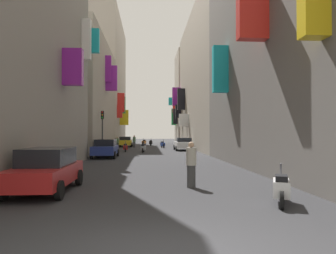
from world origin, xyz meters
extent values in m
plane|color=#2D2D30|center=(0.00, 30.00, 0.00)|extent=(140.00, 140.00, 0.00)
cube|color=purple|center=(-4.48, 12.40, 5.59)|extent=(1.05, 0.58, 1.99)
cube|color=gray|center=(-8.00, 17.98, 6.44)|extent=(6.00, 3.06, 12.89)
cube|color=white|center=(-4.70, 17.31, 8.54)|extent=(0.60, 0.43, 2.85)
cube|color=#19B2BF|center=(-4.49, 18.40, 8.76)|extent=(1.02, 0.36, 1.78)
cube|color=#9E9384|center=(-8.00, 30.85, 6.08)|extent=(6.00, 18.48, 12.16)
cube|color=purple|center=(-4.69, 29.40, 8.90)|extent=(0.62, 0.46, 2.83)
cube|color=purple|center=(-4.38, 29.68, 7.94)|extent=(1.24, 0.58, 2.70)
cube|color=#B2A899|center=(-8.00, 50.04, 10.55)|extent=(6.00, 19.91, 21.10)
cube|color=green|center=(-4.45, 43.96, 6.24)|extent=(1.11, 0.43, 2.51)
cube|color=red|center=(-4.61, 42.46, 5.19)|extent=(0.77, 0.60, 1.88)
cube|color=red|center=(-4.48, 43.02, 6.55)|extent=(1.05, 0.48, 2.87)
cube|color=yellow|center=(-4.31, 47.08, 4.50)|extent=(1.39, 0.63, 2.44)
cube|color=slate|center=(8.00, 11.33, 8.33)|extent=(6.00, 22.66, 16.67)
cube|color=red|center=(4.33, 8.99, 7.71)|extent=(1.35, 0.61, 2.90)
cube|color=#19B2BF|center=(4.49, 16.21, 6.35)|extent=(1.02, 0.56, 3.16)
cube|color=#9E9384|center=(8.00, 35.61, 8.66)|extent=(6.00, 25.91, 17.31)
cube|color=black|center=(4.44, 41.60, 6.98)|extent=(1.11, 0.52, 3.15)
cube|color=white|center=(4.37, 37.32, 3.72)|extent=(1.27, 0.39, 1.68)
cube|color=purple|center=(4.31, 47.88, 8.06)|extent=(1.38, 0.63, 3.00)
cube|color=black|center=(4.52, 46.89, 5.54)|extent=(0.97, 0.43, 2.15)
cube|color=#9E9384|center=(8.00, 55.45, 8.61)|extent=(6.00, 9.09, 17.22)
cube|color=green|center=(4.58, 57.22, 5.14)|extent=(0.84, 0.62, 3.19)
cube|color=red|center=(4.67, 56.30, 6.67)|extent=(0.66, 0.36, 1.71)
cube|color=yellow|center=(4.62, 51.63, 7.78)|extent=(0.75, 0.38, 1.41)
cube|color=black|center=(4.59, 53.44, 5.04)|extent=(0.82, 0.35, 2.81)
cube|color=#19B2BF|center=(4.32, 57.95, 8.24)|extent=(1.36, 0.60, 1.52)
cube|color=navy|center=(-3.88, 21.18, 0.63)|extent=(1.76, 4.28, 0.66)
cube|color=black|center=(-3.88, 21.40, 1.22)|extent=(1.55, 2.40, 0.53)
cylinder|color=black|center=(-3.00, 19.77, 0.30)|extent=(0.18, 0.60, 0.60)
cylinder|color=black|center=(-4.76, 19.77, 0.30)|extent=(0.18, 0.60, 0.60)
cylinder|color=black|center=(-3.00, 22.60, 0.30)|extent=(0.18, 0.60, 0.60)
cylinder|color=black|center=(-4.76, 22.60, 0.30)|extent=(0.18, 0.60, 0.60)
cube|color=#B21E1E|center=(-3.89, 6.05, 0.60)|extent=(1.65, 4.17, 0.60)
cube|color=black|center=(-3.89, 6.26, 1.20)|extent=(1.46, 2.34, 0.60)
cylinder|color=black|center=(-3.07, 4.68, 0.30)|extent=(0.18, 0.60, 0.60)
cylinder|color=black|center=(-4.72, 4.68, 0.30)|extent=(0.18, 0.60, 0.60)
cylinder|color=black|center=(-3.07, 7.43, 0.30)|extent=(0.18, 0.60, 0.60)
cylinder|color=black|center=(-4.72, 7.43, 0.30)|extent=(0.18, 0.60, 0.60)
cube|color=white|center=(3.65, 31.54, 0.65)|extent=(1.83, 4.30, 0.69)
cube|color=black|center=(3.65, 31.32, 1.22)|extent=(1.61, 2.41, 0.46)
cylinder|color=black|center=(2.73, 32.96, 0.30)|extent=(0.18, 0.60, 0.60)
cylinder|color=black|center=(4.56, 32.96, 0.30)|extent=(0.18, 0.60, 0.60)
cylinder|color=black|center=(2.73, 30.12, 0.30)|extent=(0.18, 0.60, 0.60)
cylinder|color=black|center=(4.56, 30.12, 0.30)|extent=(0.18, 0.60, 0.60)
cube|color=gold|center=(-3.68, 41.16, 0.63)|extent=(1.76, 4.32, 0.67)
cube|color=black|center=(-3.68, 41.37, 1.21)|extent=(1.55, 2.42, 0.49)
cylinder|color=black|center=(-2.79, 39.73, 0.30)|extent=(0.18, 0.60, 0.60)
cylinder|color=black|center=(-4.56, 39.73, 0.30)|extent=(0.18, 0.60, 0.60)
cylinder|color=black|center=(-2.79, 42.58, 0.30)|extent=(0.18, 0.60, 0.60)
cylinder|color=black|center=(-4.56, 42.58, 0.30)|extent=(0.18, 0.60, 0.60)
cube|color=silver|center=(3.39, 3.73, 0.46)|extent=(0.79, 1.12, 0.45)
cube|color=black|center=(3.32, 3.55, 0.77)|extent=(0.51, 0.64, 0.16)
cylinder|color=#4C4C51|center=(3.58, 4.20, 0.79)|extent=(0.16, 0.28, 0.68)
cylinder|color=black|center=(3.63, 4.32, 0.24)|extent=(0.27, 0.48, 0.48)
cylinder|color=black|center=(3.15, 3.13, 0.24)|extent=(0.27, 0.48, 0.48)
cube|color=orange|center=(-1.09, 47.61, 0.46)|extent=(0.72, 1.21, 0.45)
cube|color=black|center=(-1.03, 47.81, 0.77)|extent=(0.45, 0.62, 0.16)
cylinder|color=#4C4C51|center=(-1.23, 47.06, 0.79)|extent=(0.13, 0.28, 0.68)
cylinder|color=black|center=(-1.27, 46.92, 0.24)|extent=(0.22, 0.49, 0.48)
cylinder|color=black|center=(-0.90, 48.29, 0.24)|extent=(0.22, 0.49, 0.48)
cube|color=#2D4CAD|center=(1.56, 37.87, 0.46)|extent=(0.61, 1.24, 0.45)
cube|color=black|center=(1.53, 38.09, 0.77)|extent=(0.40, 0.60, 0.16)
cylinder|color=#4C4C51|center=(1.65, 37.28, 0.79)|extent=(0.10, 0.28, 0.68)
cylinder|color=black|center=(1.67, 37.14, 0.24)|extent=(0.17, 0.49, 0.48)
cylinder|color=black|center=(1.45, 38.60, 0.24)|extent=(0.17, 0.49, 0.48)
cube|color=#ADADB2|center=(-0.91, 27.85, 0.46)|extent=(0.52, 1.23, 0.45)
cube|color=black|center=(-0.92, 27.63, 0.77)|extent=(0.36, 0.58, 0.16)
cylinder|color=#4C4C51|center=(-0.87, 28.45, 0.79)|extent=(0.08, 0.28, 0.68)
cylinder|color=black|center=(-0.86, 28.60, 0.24)|extent=(0.13, 0.49, 0.48)
cylinder|color=black|center=(-0.96, 27.10, 0.24)|extent=(0.13, 0.49, 0.48)
cube|color=red|center=(-2.82, 29.04, 0.46)|extent=(0.55, 1.18, 0.45)
cube|color=black|center=(-2.84, 29.25, 0.77)|extent=(0.37, 0.59, 0.16)
cylinder|color=#4C4C51|center=(-2.76, 28.47, 0.79)|extent=(0.09, 0.28, 0.68)
cylinder|color=black|center=(-2.75, 28.33, 0.24)|extent=(0.15, 0.49, 0.48)
cylinder|color=black|center=(-2.88, 29.75, 0.24)|extent=(0.15, 0.49, 0.48)
cube|color=black|center=(0.02, 45.28, 0.46)|extent=(0.54, 1.24, 0.45)
cube|color=black|center=(0.00, 45.05, 0.77)|extent=(0.37, 0.58, 0.16)
cylinder|color=#4C4C51|center=(0.07, 45.88, 0.79)|extent=(0.08, 0.28, 0.68)
cylinder|color=black|center=(0.08, 46.03, 0.24)|extent=(0.14, 0.49, 0.48)
cylinder|color=black|center=(-0.05, 44.52, 0.24)|extent=(0.14, 0.49, 0.48)
cylinder|color=#3E3E3E|center=(-2.26, 37.62, 0.41)|extent=(0.34, 0.34, 0.81)
cylinder|color=#4C724C|center=(-2.26, 37.62, 1.13)|extent=(0.40, 0.40, 0.64)
sphere|color=tan|center=(-2.26, 37.62, 1.57)|extent=(0.22, 0.22, 0.22)
cylinder|color=#3C3C3C|center=(1.21, 6.66, 0.41)|extent=(0.45, 0.45, 0.82)
cylinder|color=#B2AD9E|center=(1.21, 6.66, 1.15)|extent=(0.53, 0.53, 0.65)
sphere|color=tan|center=(1.21, 6.66, 1.59)|extent=(0.22, 0.22, 0.22)
cylinder|color=black|center=(-4.15, 34.10, 0.37)|extent=(0.39, 0.39, 0.75)
cylinder|color=#4C724C|center=(-4.15, 34.10, 1.05)|extent=(0.46, 0.46, 0.59)
sphere|color=tan|center=(-4.15, 34.10, 1.44)|extent=(0.20, 0.20, 0.20)
cylinder|color=#2D2D2D|center=(-4.63, 24.72, 1.65)|extent=(0.12, 0.12, 3.30)
cube|color=black|center=(-4.63, 24.72, 3.68)|extent=(0.26, 0.26, 0.75)
sphere|color=red|center=(-4.63, 24.58, 3.93)|extent=(0.14, 0.14, 0.14)
sphere|color=orange|center=(-4.63, 24.58, 3.68)|extent=(0.14, 0.14, 0.14)
sphere|color=green|center=(-4.63, 24.58, 3.43)|extent=(0.14, 0.14, 0.14)
camera|label=1|loc=(-0.39, -5.16, 2.04)|focal=34.18mm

